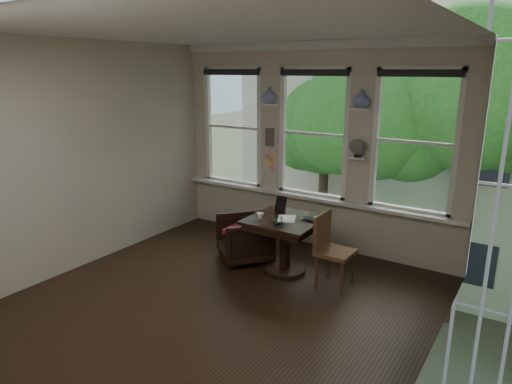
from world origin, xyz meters
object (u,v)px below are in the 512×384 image
Objects in this scene: side_chair_right at (336,252)px; mug at (260,216)px; laptop at (311,221)px; table at (285,245)px; armchair_left at (244,239)px.

side_chair_right reaches higher than mug.
mug reaches higher than laptop.
mug is at bearing -147.98° from laptop.
armchair_left is (-0.67, 0.03, -0.06)m from table.
side_chair_right is at bearing -5.33° from laptop.
side_chair_right is 1.06m from mug.
side_chair_right is 3.04× the size of laptop.
armchair_left is 0.66m from mug.
laptop reaches higher than armchair_left.
mug is (-0.99, -0.17, 0.33)m from side_chair_right.
table is at bearing 37.41° from mug.
table is 0.67m from armchair_left.
mug reaches higher than armchair_left.
table is 2.97× the size of laptop.
table is at bearing -160.92° from laptop.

